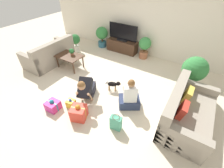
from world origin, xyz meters
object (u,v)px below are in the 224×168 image
at_px(sofa_left, 50,55).
at_px(tv, 123,33).
at_px(coffee_table, 69,57).
at_px(gift_box_c, 53,105).
at_px(gift_box_a, 71,103).
at_px(tabletop_plant, 72,51).
at_px(dog, 114,84).
at_px(gift_box_b, 79,113).
at_px(potted_plant_corner_right, 194,70).
at_px(tv_console, 122,46).
at_px(potted_plant_back_right, 145,46).
at_px(potted_plant_back_left, 102,35).
at_px(gift_bag_a, 116,123).
at_px(potted_plant_corner_left, 75,41).
at_px(sofa_right, 186,113).
at_px(person_kneeling, 86,89).
at_px(person_sitting, 130,97).

bearing_deg(sofa_left, tv, 141.15).
bearing_deg(coffee_table, gift_box_c, -58.51).
distance_m(gift_box_a, tabletop_plant, 2.04).
bearing_deg(dog, gift_box_a, 127.27).
relative_size(tv, gift_box_b, 2.80).
bearing_deg(potted_plant_corner_right, tv_console, 156.73).
bearing_deg(potted_plant_back_right, potted_plant_corner_right, -32.25).
bearing_deg(potted_plant_back_left, tv, 2.91).
xyz_separation_m(tv, gift_bag_a, (1.75, -3.42, -0.58)).
height_order(sofa_left, gift_box_b, sofa_left).
bearing_deg(sofa_left, tv_console, 141.15).
distance_m(potted_plant_back_left, gift_box_c, 3.90).
height_order(potted_plant_corner_left, dog, potted_plant_corner_left).
height_order(sofa_left, dog, sofa_left).
distance_m(potted_plant_back_left, tabletop_plant, 1.93).
distance_m(sofa_right, potted_plant_back_left, 4.64).
bearing_deg(potted_plant_back_right, sofa_right, -50.01).
relative_size(gift_bag_a, tabletop_plant, 1.74).
relative_size(potted_plant_back_right, gift_box_c, 2.57).
bearing_deg(sofa_left, coffee_table, 99.34).
xyz_separation_m(gift_box_c, gift_bag_a, (1.64, 0.35, 0.06)).
xyz_separation_m(sofa_left, gift_bag_a, (3.54, -1.20, -0.12)).
xyz_separation_m(tv, person_kneeling, (0.60, -3.01, -0.42)).
relative_size(potted_plant_back_right, person_sitting, 0.95).
bearing_deg(potted_plant_corner_left, gift_bag_a, -35.52).
height_order(sofa_left, potted_plant_back_left, sofa_left).
bearing_deg(gift_box_a, gift_bag_a, 1.87).
bearing_deg(potted_plant_corner_right, sofa_left, -167.83).
relative_size(coffee_table, potted_plant_corner_left, 1.22).
xyz_separation_m(potted_plant_back_right, gift_box_c, (-0.87, -3.72, -0.37)).
bearing_deg(gift_box_a, tv_console, 96.93).
distance_m(coffee_table, dog, 1.99).
bearing_deg(sofa_right, person_sitting, 99.25).
height_order(gift_box_b, gift_bag_a, gift_box_b).
bearing_deg(tv, sofa_right, -39.23).
bearing_deg(person_kneeling, sofa_right, -10.36).
xyz_separation_m(sofa_left, gift_box_b, (2.64, -1.41, -0.13)).
height_order(tv_console, dog, tv_console).
bearing_deg(tv_console, tabletop_plant, -113.97).
bearing_deg(tabletop_plant, gift_bag_a, -28.84).
relative_size(person_sitting, tabletop_plant, 3.91).
relative_size(potted_plant_corner_right, potted_plant_corner_left, 1.51).
relative_size(sofa_right, coffee_table, 1.97).
height_order(tv_console, person_kneeling, person_kneeling).
height_order(tv, gift_bag_a, tv).
xyz_separation_m(sofa_left, potted_plant_back_right, (2.77, 2.17, 0.18)).
relative_size(gift_box_c, gift_bag_a, 0.83).
bearing_deg(potted_plant_corner_left, gift_box_a, -50.06).
distance_m(gift_box_b, gift_bag_a, 0.92).
height_order(person_sitting, tabletop_plant, person_sitting).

